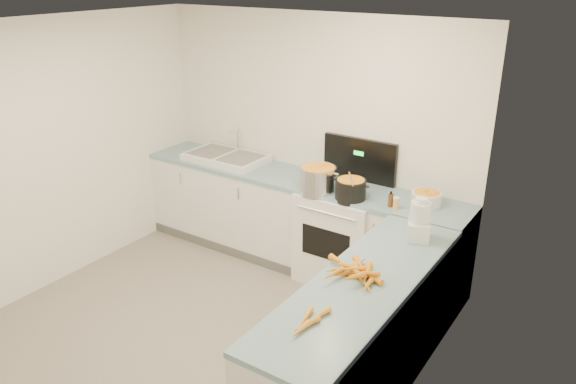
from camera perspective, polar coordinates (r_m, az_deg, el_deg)
The scene contains 19 objects.
floor at distance 4.86m, azimuth -10.55°, elevation -14.97°, with size 3.50×4.00×0.00m, color gray, non-canonical shape.
ceiling at distance 3.92m, azimuth -13.17°, elevation 15.70°, with size 3.50×4.00×0.00m, color white, non-canonical shape.
wall_back at distance 5.72m, azimuth 2.51°, elevation 5.33°, with size 3.50×2.50×0.00m, color white, non-canonical shape.
wall_left at distance 5.55m, azimuth -24.67°, elevation 2.77°, with size 4.00×2.50×0.00m, color white, non-canonical shape.
wall_right at distance 3.33m, azimuth 10.42°, elevation -8.00°, with size 4.00×2.50×0.00m, color white, non-canonical shape.
counter_back at distance 5.76m, azimuth 0.83°, elevation -2.84°, with size 3.50×0.62×0.94m.
counter_right at distance 4.09m, azimuth 7.46°, elevation -14.56°, with size 0.62×2.20×0.94m.
stove at distance 5.49m, azimuth 5.58°, elevation -4.19°, with size 0.76×0.65×1.36m.
sink at distance 6.07m, azimuth -6.31°, elevation 3.52°, with size 0.86×0.52×0.31m.
steel_pot at distance 5.21m, azimuth 3.06°, elevation 1.25°, with size 0.34×0.34×0.25m, color silver.
black_pot at distance 5.07m, azimuth 6.37°, elevation 0.19°, with size 0.28×0.28×0.20m, color black.
wooden_spoon at distance 5.03m, azimuth 6.42°, elevation 1.34°, with size 0.01×0.01×0.34m, color #AD7A47.
mixing_bowl at distance 5.05m, azimuth 13.87°, elevation -0.64°, with size 0.26×0.26×0.12m, color white.
extract_bottle at distance 4.95m, azimuth 10.38°, elevation -0.84°, with size 0.05×0.05×0.12m, color #593319.
spice_jar at distance 4.92m, azimuth 10.92°, elevation -1.20°, with size 0.05×0.05×0.09m, color #E5B266.
food_processor at distance 4.39m, azimuth 13.21°, elevation -2.93°, with size 0.23×0.25×0.34m.
carrot_pile at distance 3.86m, azimuth 6.97°, elevation -8.02°, with size 0.46×0.44×0.08m.
peeled_carrots at distance 3.38m, azimuth 2.08°, elevation -12.97°, with size 0.13×0.36×0.04m.
peelings at distance 6.22m, azimuth -7.65°, elevation 4.29°, with size 0.24×0.20×0.01m.
Camera 1 is at (2.82, -2.69, 2.90)m, focal length 35.00 mm.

